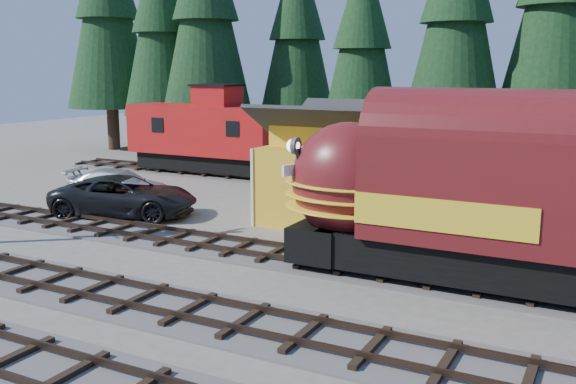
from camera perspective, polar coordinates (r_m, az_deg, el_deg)
The scene contains 8 objects.
ground at distance 18.88m, azimuth 0.89°, elevation -10.01°, with size 120.00×120.00×0.00m, color #6B665B.
track_spur at distance 38.80m, azimuth -0.27°, elevation 1.01°, with size 32.00×3.20×0.33m.
depot at distance 27.68m, azimuth 10.79°, elevation 2.88°, with size 12.80×7.00×5.30m.
conifer_backdrop at distance 40.54m, azimuth 23.40°, elevation 15.23°, with size 80.95×21.41×17.07m.
locomotive at distance 20.25m, azimuth 21.56°, elevation -1.33°, with size 17.24×3.43×4.69m.
caboose at distance 41.45m, azimuth -7.36°, elevation 5.17°, with size 10.28×2.98×5.34m.
pickup_truck_a at distance 30.66m, azimuth -14.31°, elevation -0.36°, with size 3.07×6.65×1.85m, color black.
pickup_truck_b at distance 34.23m, azimuth -14.76°, elevation 0.58°, with size 2.26×5.55×1.61m, color #B5B8BD.
Camera 1 is at (7.96, -15.74, 6.75)m, focal length 40.00 mm.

